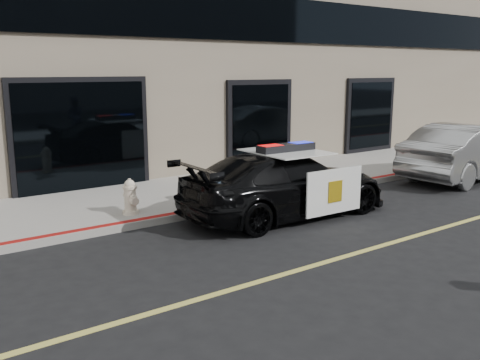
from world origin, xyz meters
TOP-DOWN VIEW (x-y plane):
  - ground at (0.00, 0.00)m, footprint 120.00×120.00m
  - sidewalk_n at (0.00, 5.25)m, footprint 60.00×3.50m
  - police_car at (1.71, 2.50)m, footprint 2.32×4.83m
  - silver_sedan at (8.40, 2.42)m, footprint 2.24×4.96m
  - fire_hydrant at (-1.10, 4.06)m, footprint 0.33×0.46m

SIDE VIEW (x-z plane):
  - ground at x=0.00m, z-range 0.00..0.00m
  - sidewalk_n at x=0.00m, z-range 0.00..0.15m
  - fire_hydrant at x=-1.10m, z-range 0.13..0.86m
  - police_car at x=1.71m, z-range -0.08..1.47m
  - silver_sedan at x=8.40m, z-range 0.00..1.57m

